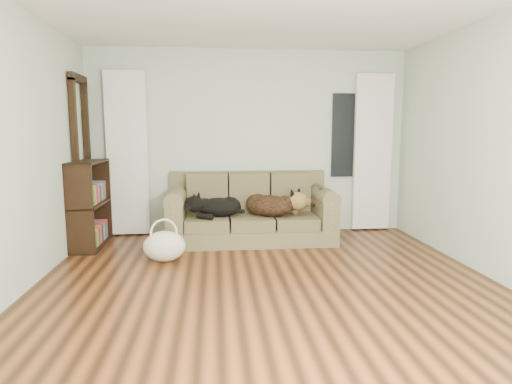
{
  "coord_description": "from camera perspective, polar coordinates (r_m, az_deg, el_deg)",
  "views": [
    {
      "loc": [
        -0.5,
        -3.64,
        1.47
      ],
      "look_at": [
        0.01,
        1.6,
        0.71
      ],
      "focal_mm": 30.0,
      "sensor_mm": 36.0,
      "label": 1
    }
  ],
  "objects": [
    {
      "name": "floor",
      "position": [
        3.96,
        2.16,
        -13.63
      ],
      "size": [
        5.0,
        5.0,
        0.0
      ],
      "primitive_type": "plane",
      "color": "black",
      "rests_on": "ground"
    },
    {
      "name": "wall_back",
      "position": [
        6.17,
        -0.89,
        6.6
      ],
      "size": [
        4.5,
        0.04,
        2.6
      ],
      "primitive_type": "cube",
      "color": "#A7BAA2",
      "rests_on": "ground"
    },
    {
      "name": "curtain_left",
      "position": [
        6.19,
        -16.77,
        4.87
      ],
      "size": [
        0.55,
        0.08,
        2.25
      ],
      "primitive_type": "cube",
      "color": "white",
      "rests_on": "ground"
    },
    {
      "name": "curtain_right",
      "position": [
        6.49,
        15.28,
        5.07
      ],
      "size": [
        0.55,
        0.08,
        2.25
      ],
      "primitive_type": "cube",
      "color": "white",
      "rests_on": "ground"
    },
    {
      "name": "window_pane",
      "position": [
        6.42,
        12.26,
        7.37
      ],
      "size": [
        0.5,
        0.03,
        1.2
      ],
      "primitive_type": "cube",
      "color": "black",
      "rests_on": "wall_back"
    },
    {
      "name": "door_casing",
      "position": [
        5.96,
        -22.15,
        3.53
      ],
      "size": [
        0.07,
        0.6,
        2.1
      ],
      "primitive_type": "cube",
      "color": "black",
      "rests_on": "ground"
    },
    {
      "name": "sofa",
      "position": [
        5.73,
        -0.69,
        -2.07
      ],
      "size": [
        2.18,
        0.94,
        0.89
      ],
      "primitive_type": "cube",
      "color": "brown",
      "rests_on": "floor"
    },
    {
      "name": "dog_black_lab",
      "position": [
        5.66,
        -5.32,
        -1.93
      ],
      "size": [
        0.63,
        0.47,
        0.25
      ],
      "primitive_type": "ellipsoid",
      "rotation": [
        0.0,
        0.0,
        -0.09
      ],
      "color": "black",
      "rests_on": "sofa"
    },
    {
      "name": "dog_shepherd",
      "position": [
        5.68,
        2.23,
        -1.77
      ],
      "size": [
        0.85,
        0.79,
        0.3
      ],
      "primitive_type": "ellipsoid",
      "rotation": [
        0.0,
        0.0,
        2.55
      ],
      "color": "black",
      "rests_on": "sofa"
    },
    {
      "name": "tv_remote",
      "position": [
        5.72,
        8.54,
        0.66
      ],
      "size": [
        0.07,
        0.17,
        0.02
      ],
      "primitive_type": "cube",
      "rotation": [
        0.0,
        0.0,
        -0.14
      ],
      "color": "black",
      "rests_on": "sofa"
    },
    {
      "name": "tote_bag",
      "position": [
        4.99,
        -12.12,
        -7.24
      ],
      "size": [
        0.53,
        0.44,
        0.35
      ],
      "primitive_type": "ellipsoid",
      "rotation": [
        0.0,
        0.0,
        0.15
      ],
      "color": "beige",
      "rests_on": "floor"
    },
    {
      "name": "bookshelf",
      "position": [
        5.83,
        -21.28,
        -1.96
      ],
      "size": [
        0.36,
        0.89,
        1.09
      ],
      "primitive_type": "cube",
      "rotation": [
        0.0,
        0.0,
        0.04
      ],
      "color": "black",
      "rests_on": "floor"
    }
  ]
}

